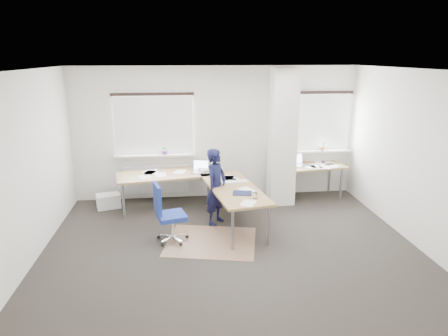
{
  "coord_description": "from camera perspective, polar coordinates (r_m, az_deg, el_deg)",
  "views": [
    {
      "loc": [
        -0.76,
        -5.84,
        3.0
      ],
      "look_at": [
        -0.01,
        0.9,
        1.08
      ],
      "focal_mm": 32.0,
      "sensor_mm": 36.0,
      "label": 1
    }
  ],
  "objects": [
    {
      "name": "ground",
      "position": [
        6.61,
        0.98,
        -11.19
      ],
      "size": [
        6.0,
        6.0,
        0.0
      ],
      "primitive_type": "plane",
      "color": "black",
      "rests_on": "ground"
    },
    {
      "name": "task_chair",
      "position": [
        6.73,
        -7.76,
        -8.15
      ],
      "size": [
        0.57,
        0.55,
        1.01
      ],
      "rotation": [
        0.0,
        0.0,
        0.25
      ],
      "color": "navy",
      "rests_on": "ground"
    },
    {
      "name": "room_shell",
      "position": [
        6.48,
        2.15,
        4.67
      ],
      "size": [
        6.04,
        5.04,
        2.82
      ],
      "color": "silver",
      "rests_on": "ground"
    },
    {
      "name": "floor_mat",
      "position": [
        6.78,
        -1.83,
        -10.44
      ],
      "size": [
        1.67,
        1.5,
        0.01
      ],
      "primitive_type": "cube",
      "rotation": [
        0.0,
        0.0,
        -0.21
      ],
      "color": "#845F48",
      "rests_on": "ground"
    },
    {
      "name": "desk_main",
      "position": [
        7.57,
        -3.24,
        -1.97
      ],
      "size": [
        2.81,
        2.63,
        0.96
      ],
      "rotation": [
        0.0,
        0.0,
        0.17
      ],
      "color": "olive",
      "rests_on": "ground"
    },
    {
      "name": "desk_side",
      "position": [
        8.77,
        12.34,
        0.14
      ],
      "size": [
        1.48,
        0.89,
        1.22
      ],
      "rotation": [
        0.0,
        0.0,
        0.14
      ],
      "color": "olive",
      "rests_on": "ground"
    },
    {
      "name": "white_crate",
      "position": [
        8.49,
        -16.18,
        -4.54
      ],
      "size": [
        0.53,
        0.44,
        0.28
      ],
      "primitive_type": "cube",
      "rotation": [
        0.0,
        0.0,
        0.27
      ],
      "color": "white",
      "rests_on": "ground"
    },
    {
      "name": "person",
      "position": [
        7.23,
        -1.14,
        -2.71
      ],
      "size": [
        0.57,
        0.61,
        1.41
      ],
      "primitive_type": "imported",
      "rotation": [
        0.0,
        0.0,
        0.97
      ],
      "color": "black",
      "rests_on": "ground"
    }
  ]
}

